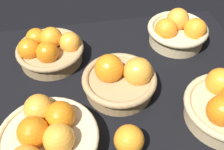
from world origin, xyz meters
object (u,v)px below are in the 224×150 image
basket_center (120,78)px  loose_orange_back_gap (129,140)px  basket_near_left (47,138)px  basket_far_right (178,31)px  basket_far_left (49,49)px

basket_center → loose_orange_back_gap: bearing=-95.1°
basket_near_left → loose_orange_back_gap: bearing=-9.3°
basket_far_right → basket_center: basket_far_right is taller
basket_far_left → basket_far_right: 43.38cm
basket_far_left → basket_center: (19.76, -16.63, 0.03)cm
basket_near_left → basket_far_right: bearing=38.2°
basket_near_left → basket_far_right: 56.52cm
basket_near_left → basket_far_right: size_ratio=1.18×
basket_center → basket_near_left: bearing=-141.3°
loose_orange_back_gap → basket_far_left: bearing=116.3°
basket_near_left → basket_far_left: bearing=88.2°
basket_near_left → basket_far_right: (44.41, 34.96, -0.00)cm
basket_far_left → loose_orange_back_gap: bearing=-63.7°
basket_near_left → loose_orange_back_gap: 19.33cm
basket_far_left → loose_orange_back_gap: (17.98, -36.41, -0.61)cm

